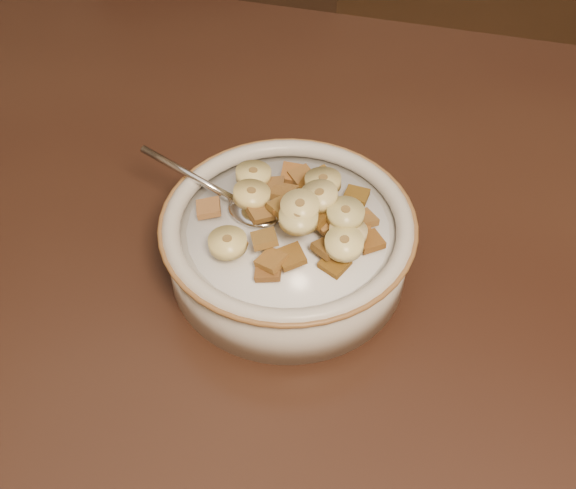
% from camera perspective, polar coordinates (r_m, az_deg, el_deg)
% --- Properties ---
extents(table, '(1.44, 0.97, 0.04)m').
position_cam_1_polar(table, '(0.66, -4.91, -2.86)').
color(table, '#321E13').
rests_on(table, floor).
extents(chair, '(0.45, 0.45, 0.89)m').
position_cam_1_polar(chair, '(1.24, -7.04, 7.30)').
color(chair, black).
rests_on(chair, floor).
extents(cereal_bowl, '(0.21, 0.21, 0.05)m').
position_cam_1_polar(cereal_bowl, '(0.63, 0.00, -0.32)').
color(cereal_bowl, silver).
rests_on(cereal_bowl, table).
extents(milk, '(0.17, 0.17, 0.00)m').
position_cam_1_polar(milk, '(0.61, 0.00, 1.24)').
color(milk, white).
rests_on(milk, cereal_bowl).
extents(spoon, '(0.06, 0.05, 0.01)m').
position_cam_1_polar(spoon, '(0.62, -2.65, 2.65)').
color(spoon, silver).
rests_on(spoon, cereal_bowl).
extents(cereal_square_0, '(0.03, 0.03, 0.01)m').
position_cam_1_polar(cereal_square_0, '(0.59, 2.24, 2.19)').
color(cereal_square_0, brown).
rests_on(cereal_square_0, milk).
extents(cereal_square_1, '(0.03, 0.03, 0.01)m').
position_cam_1_polar(cereal_square_1, '(0.57, 0.24, -0.96)').
color(cereal_square_1, '#61380F').
rests_on(cereal_square_1, milk).
extents(cereal_square_2, '(0.02, 0.02, 0.01)m').
position_cam_1_polar(cereal_square_2, '(0.59, 4.57, 0.79)').
color(cereal_square_2, brown).
rests_on(cereal_square_2, milk).
extents(cereal_square_3, '(0.03, 0.03, 0.01)m').
position_cam_1_polar(cereal_square_3, '(0.59, -4.52, 0.27)').
color(cereal_square_3, brown).
rests_on(cereal_square_3, milk).
extents(cereal_square_4, '(0.03, 0.03, 0.01)m').
position_cam_1_polar(cereal_square_4, '(0.59, 6.46, 0.26)').
color(cereal_square_4, brown).
rests_on(cereal_square_4, milk).
extents(cereal_square_5, '(0.03, 0.03, 0.01)m').
position_cam_1_polar(cereal_square_5, '(0.58, 3.15, -0.28)').
color(cereal_square_5, brown).
rests_on(cereal_square_5, milk).
extents(cereal_square_6, '(0.02, 0.02, 0.01)m').
position_cam_1_polar(cereal_square_6, '(0.62, -0.36, 4.16)').
color(cereal_square_6, olive).
rests_on(cereal_square_6, milk).
extents(cereal_square_7, '(0.03, 0.03, 0.01)m').
position_cam_1_polar(cereal_square_7, '(0.59, 3.00, 1.90)').
color(cereal_square_7, olive).
rests_on(cereal_square_7, milk).
extents(cereal_square_8, '(0.03, 0.03, 0.01)m').
position_cam_1_polar(cereal_square_8, '(0.59, -2.24, 2.63)').
color(cereal_square_8, brown).
rests_on(cereal_square_8, milk).
extents(cereal_square_9, '(0.03, 0.03, 0.01)m').
position_cam_1_polar(cereal_square_9, '(0.57, -1.30, -1.27)').
color(cereal_square_9, '#996325').
rests_on(cereal_square_9, milk).
extents(cereal_square_10, '(0.02, 0.02, 0.01)m').
position_cam_1_polar(cereal_square_10, '(0.63, 5.42, 3.87)').
color(cereal_square_10, brown).
rests_on(cereal_square_10, milk).
extents(cereal_square_11, '(0.03, 0.03, 0.01)m').
position_cam_1_polar(cereal_square_11, '(0.64, 1.14, 5.37)').
color(cereal_square_11, brown).
rests_on(cereal_square_11, milk).
extents(cereal_square_12, '(0.03, 0.03, 0.01)m').
position_cam_1_polar(cereal_square_12, '(0.64, 2.63, 5.28)').
color(cereal_square_12, olive).
rests_on(cereal_square_12, milk).
extents(cereal_square_13, '(0.02, 0.02, 0.01)m').
position_cam_1_polar(cereal_square_13, '(0.62, -1.22, 4.58)').
color(cereal_square_13, brown).
rests_on(cereal_square_13, milk).
extents(cereal_square_14, '(0.02, 0.02, 0.01)m').
position_cam_1_polar(cereal_square_14, '(0.61, 5.57, 1.73)').
color(cereal_square_14, brown).
rests_on(cereal_square_14, milk).
extents(cereal_square_15, '(0.02, 0.02, 0.01)m').
position_cam_1_polar(cereal_square_15, '(0.57, -1.57, -2.01)').
color(cereal_square_15, brown).
rests_on(cereal_square_15, milk).
extents(cereal_square_16, '(0.03, 0.03, 0.01)m').
position_cam_1_polar(cereal_square_16, '(0.57, 3.72, -1.51)').
color(cereal_square_16, brown).
rests_on(cereal_square_16, milk).
extents(cereal_square_17, '(0.02, 0.02, 0.01)m').
position_cam_1_polar(cereal_square_17, '(0.64, 0.37, 5.63)').
color(cereal_square_17, brown).
rests_on(cereal_square_17, milk).
extents(cereal_square_18, '(0.03, 0.03, 0.01)m').
position_cam_1_polar(cereal_square_18, '(0.58, -1.88, 0.45)').
color(cereal_square_18, olive).
rests_on(cereal_square_18, milk).
extents(cereal_square_19, '(0.03, 0.03, 0.01)m').
position_cam_1_polar(cereal_square_19, '(0.58, 4.07, -0.87)').
color(cereal_square_19, brown).
rests_on(cereal_square_19, milk).
extents(cereal_square_20, '(0.03, 0.03, 0.01)m').
position_cam_1_polar(cereal_square_20, '(0.64, -2.77, 4.96)').
color(cereal_square_20, brown).
rests_on(cereal_square_20, milk).
extents(cereal_square_21, '(0.02, 0.02, 0.01)m').
position_cam_1_polar(cereal_square_21, '(0.63, 1.88, 4.69)').
color(cereal_square_21, brown).
rests_on(cereal_square_21, milk).
extents(cereal_square_22, '(0.02, 0.02, 0.01)m').
position_cam_1_polar(cereal_square_22, '(0.59, 0.08, 2.92)').
color(cereal_square_22, brown).
rests_on(cereal_square_22, milk).
extents(cereal_square_23, '(0.03, 0.03, 0.01)m').
position_cam_1_polar(cereal_square_23, '(0.62, -6.30, 2.89)').
color(cereal_square_23, '#9A6037').
rests_on(cereal_square_23, milk).
extents(cereal_square_24, '(0.03, 0.03, 0.01)m').
position_cam_1_polar(cereal_square_24, '(0.61, 5.95, 2.06)').
color(cereal_square_24, brown).
rests_on(cereal_square_24, milk).
extents(cereal_square_25, '(0.03, 0.03, 0.01)m').
position_cam_1_polar(cereal_square_25, '(0.59, -0.41, 2.95)').
color(cereal_square_25, brown).
rests_on(cereal_square_25, milk).
extents(banana_slice_0, '(0.03, 0.03, 0.01)m').
position_cam_1_polar(banana_slice_0, '(0.58, 4.76, 0.97)').
color(banana_slice_0, beige).
rests_on(banana_slice_0, milk).
extents(banana_slice_1, '(0.04, 0.04, 0.02)m').
position_cam_1_polar(banana_slice_1, '(0.59, 2.48, 3.84)').
color(banana_slice_1, '#FBF098').
rests_on(banana_slice_1, milk).
extents(banana_slice_2, '(0.04, 0.04, 0.01)m').
position_cam_1_polar(banana_slice_2, '(0.58, 4.56, 2.46)').
color(banana_slice_2, '#C7BC81').
rests_on(banana_slice_2, milk).
extents(banana_slice_3, '(0.04, 0.04, 0.01)m').
position_cam_1_polar(banana_slice_3, '(0.57, -4.80, 0.15)').
color(banana_slice_3, '#F2E377').
rests_on(banana_slice_3, milk).
extents(banana_slice_4, '(0.04, 0.04, 0.01)m').
position_cam_1_polar(banana_slice_4, '(0.57, 4.46, 0.08)').
color(banana_slice_4, '#FFE58F').
rests_on(banana_slice_4, milk).
extents(banana_slice_5, '(0.04, 0.04, 0.01)m').
position_cam_1_polar(banana_slice_5, '(0.57, 0.83, 2.10)').
color(banana_slice_5, '#CDC57B').
rests_on(banana_slice_5, milk).
extents(banana_slice_6, '(0.03, 0.03, 0.01)m').
position_cam_1_polar(banana_slice_6, '(0.60, -2.90, 3.96)').
color(banana_slice_6, '#EED872').
rests_on(banana_slice_6, milk).
extents(banana_slice_7, '(0.04, 0.04, 0.01)m').
position_cam_1_polar(banana_slice_7, '(0.61, 2.78, 5.00)').
color(banana_slice_7, '#D9BD84').
rests_on(banana_slice_7, milk).
extents(banana_slice_8, '(0.04, 0.04, 0.01)m').
position_cam_1_polar(banana_slice_8, '(0.57, 0.95, 2.97)').
color(banana_slice_8, '#FFF082').
rests_on(banana_slice_8, milk).
extents(banana_slice_9, '(0.04, 0.04, 0.01)m').
position_cam_1_polar(banana_slice_9, '(0.63, -2.75, 5.56)').
color(banana_slice_9, '#DBBE6C').
rests_on(banana_slice_9, milk).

